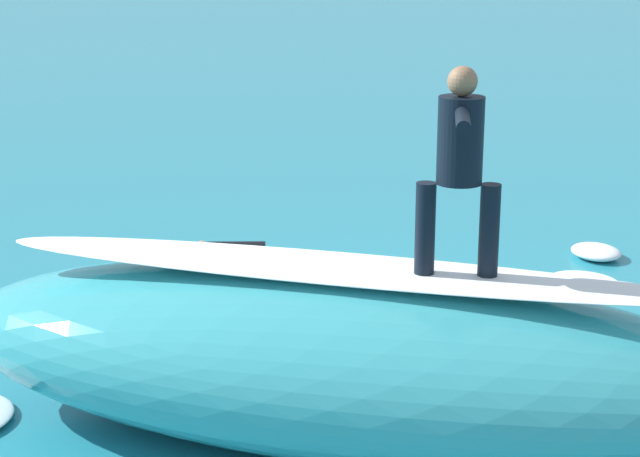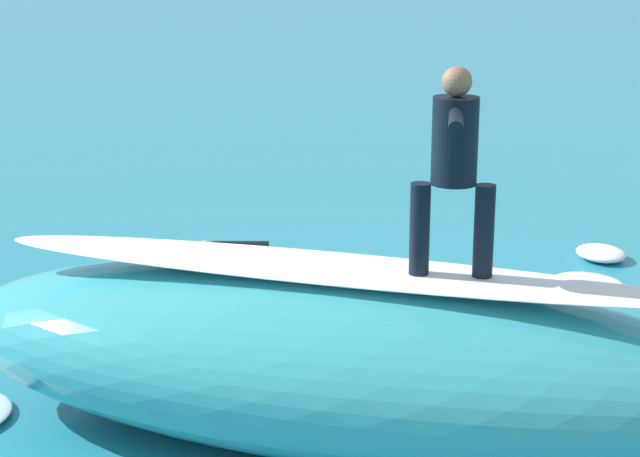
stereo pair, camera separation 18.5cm
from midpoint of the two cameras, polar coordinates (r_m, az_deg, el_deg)
ground_plane at (r=11.76m, az=2.51°, el=-5.48°), size 120.00×120.00×0.00m
wave_crest at (r=9.06m, az=1.38°, el=-6.99°), size 7.48×3.85×1.52m
wave_foam_lip at (r=8.78m, az=1.41°, el=-2.17°), size 6.11×2.06×0.08m
surfboard_riding at (r=8.59m, az=7.62°, el=-2.76°), size 2.30×0.63×0.07m
surfer_riding at (r=8.32m, az=7.87°, el=3.85°), size 0.67×1.59×1.68m
surfboard_paddling at (r=13.94m, az=-3.92°, el=-1.88°), size 2.13×0.68×0.08m
surfer_paddling at (r=13.89m, az=-3.45°, el=-1.26°), size 1.55×0.39×0.28m
foam_patch_mid at (r=13.61m, az=14.61°, el=-2.77°), size 1.05×0.96×0.10m
foam_patch_far at (r=14.70m, az=15.22°, el=-1.29°), size 0.86×0.92×0.17m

